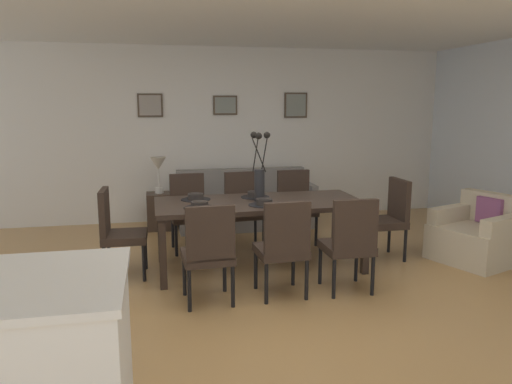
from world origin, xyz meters
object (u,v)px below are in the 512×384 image
framed_picture_right (296,105)px  armchair (478,236)px  bowl_far_left (264,201)px  bowl_near_left (200,204)px  side_table (160,211)px  sofa (245,206)px  dining_chair_near_left (209,249)px  dining_chair_mid_right (296,203)px  dining_chair_head_west (117,229)px  table_lamp (158,167)px  dining_chair_mid_left (350,240)px  framed_picture_left (150,105)px  dining_chair_far_right (243,205)px  dining_table (259,207)px  bowl_far_right (255,194)px  framed_picture_center (225,105)px  bowl_near_right (196,196)px  dining_chair_head_east (389,215)px  dining_chair_far_left (283,244)px  dining_chair_near_right (189,208)px  centerpiece_vase (260,175)px

framed_picture_right → armchair: bearing=-62.6°
bowl_far_left → armchair: bowl_far_left is taller
armchair → framed_picture_right: size_ratio=2.66×
bowl_near_left → side_table: bearing=99.7°
bowl_near_left → sofa: bowl_near_left is taller
dining_chair_near_left → dining_chair_mid_right: size_ratio=1.00×
dining_chair_head_west → bowl_far_left: 1.53m
dining_chair_near_left → table_lamp: 2.87m
dining_chair_mid_left → dining_chair_head_west: 2.34m
dining_chair_mid_right → armchair: bearing=-33.4°
dining_chair_mid_left → table_lamp: bearing=121.1°
dining_chair_mid_right → armchair: (1.81, -1.19, -0.23)m
framed_picture_left → dining_chair_far_right: bearing=-54.1°
dining_chair_mid_left → sofa: 2.85m
dining_table → dining_chair_mid_left: dining_chair_mid_left is taller
bowl_far_right → framed_picture_center: size_ratio=0.47×
bowl_near_right → framed_picture_center: (0.66, 2.18, 0.96)m
bowl_far_right → dining_chair_head_east: bearing=-7.1°
dining_chair_head_west → framed_picture_center: size_ratio=2.53×
dining_chair_head_west → dining_chair_far_left: bearing=-30.4°
framed_picture_center → dining_chair_far_right: bearing=-90.5°
dining_chair_head_west → dining_chair_head_east: size_ratio=1.00×
dining_chair_head_east → sofa: size_ratio=0.47×
dining_chair_near_left → bowl_near_left: 0.72m
dining_chair_mid_right → sofa: dining_chair_mid_right is taller
side_table → dining_chair_mid_right: bearing=-30.7°
dining_table → bowl_far_right: size_ratio=12.94×
bowl_near_right → framed_picture_left: size_ratio=0.47×
dining_chair_far_right → bowl_near_left: 1.31m
dining_chair_near_left → dining_chair_mid_right: 2.24m
dining_chair_near_left → dining_chair_near_right: size_ratio=1.00×
dining_chair_near_left → framed_picture_center: bearing=78.8°
armchair → framed_picture_center: 3.93m
dining_chair_far_right → dining_chair_head_east: (1.55, -0.86, 0.00)m
dining_chair_far_left → framed_picture_left: framed_picture_left is taller
dining_table → framed_picture_left: 2.85m
side_table → centerpiece_vase: bearing=-61.9°
centerpiece_vase → table_lamp: size_ratio=1.44×
bowl_near_right → dining_chair_far_left: bearing=-57.5°
dining_table → bowl_near_left: (-0.66, -0.22, 0.11)m
dining_table → side_table: 2.22m
dining_chair_far_left → dining_chair_head_west: size_ratio=1.00×
centerpiece_vase → armchair: bearing=-6.4°
dining_chair_mid_left → side_table: 3.29m
dining_chair_head_west → dining_chair_head_east: (3.02, 0.00, 0.00)m
dining_chair_mid_right → bowl_near_right: dining_chair_mid_right is taller
side_table → dining_table: bearing=-62.0°
bowl_far_left → armchair: (2.49, -0.06, -0.49)m
centerpiece_vase → dining_chair_far_right: bearing=90.8°
dining_table → dining_chair_far_right: dining_chair_far_right is taller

